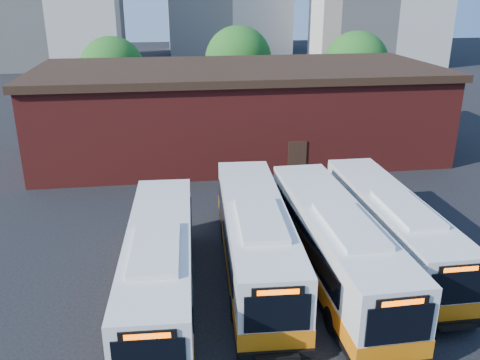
{
  "coord_description": "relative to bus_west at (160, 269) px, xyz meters",
  "views": [
    {
      "loc": [
        -5.17,
        -16.46,
        11.45
      ],
      "look_at": [
        -1.97,
        5.57,
        3.13
      ],
      "focal_mm": 38.0,
      "sensor_mm": 36.0,
      "label": 1
    }
  ],
  "objects": [
    {
      "name": "ground",
      "position": [
        5.75,
        -0.78,
        -1.45
      ],
      "size": [
        220.0,
        220.0,
        0.0
      ],
      "primitive_type": "plane",
      "color": "black"
    },
    {
      "name": "tree_west",
      "position": [
        -4.25,
        31.22,
        3.19
      ],
      "size": [
        6.0,
        6.0,
        7.65
      ],
      "color": "#382314",
      "rests_on": "ground"
    },
    {
      "name": "bus_mideast",
      "position": [
        7.09,
        0.58,
        0.06
      ],
      "size": [
        2.73,
        12.32,
        3.34
      ],
      "rotation": [
        0.0,
        0.0,
        0.01
      ],
      "color": "silver",
      "rests_on": "ground"
    },
    {
      "name": "bus_east",
      "position": [
        10.12,
        2.03,
        -0.02
      ],
      "size": [
        2.49,
        11.59,
        3.15
      ],
      "rotation": [
        0.0,
        0.0,
        -0.0
      ],
      "color": "silver",
      "rests_on": "ground"
    },
    {
      "name": "bus_midwest",
      "position": [
        3.98,
        1.64,
        0.05
      ],
      "size": [
        3.16,
        12.29,
        3.32
      ],
      "rotation": [
        0.0,
        0.0,
        -0.05
      ],
      "color": "silver",
      "rests_on": "ground"
    },
    {
      "name": "depot_building",
      "position": [
        5.75,
        19.22,
        1.8
      ],
      "size": [
        28.6,
        12.6,
        6.4
      ],
      "color": "maroon",
      "rests_on": "ground"
    },
    {
      "name": "bus_west",
      "position": [
        0.0,
        0.0,
        0.0
      ],
      "size": [
        2.98,
        11.86,
        3.2
      ],
      "rotation": [
        0.0,
        0.0,
        -0.05
      ],
      "color": "silver",
      "rests_on": "ground"
    },
    {
      "name": "tree_mid",
      "position": [
        7.75,
        33.22,
        3.62
      ],
      "size": [
        6.56,
        6.56,
        8.36
      ],
      "color": "#382314",
      "rests_on": "ground"
    },
    {
      "name": "transit_worker",
      "position": [
        8.71,
        -4.22,
        -0.49
      ],
      "size": [
        0.52,
        0.74,
        1.93
      ],
      "primitive_type": "imported",
      "rotation": [
        0.0,
        0.0,
        1.65
      ],
      "color": "#121534",
      "rests_on": "ground"
    },
    {
      "name": "tree_east",
      "position": [
        18.75,
        30.22,
        3.38
      ],
      "size": [
        6.24,
        6.24,
        7.96
      ],
      "color": "#382314",
      "rests_on": "ground"
    }
  ]
}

